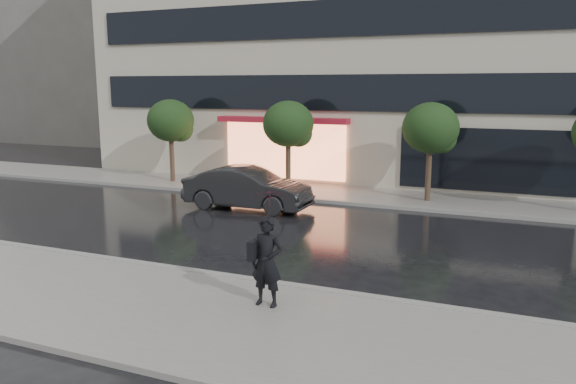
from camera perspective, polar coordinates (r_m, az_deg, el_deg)
The scene contains 11 objects.
ground at distance 14.58m, azimuth -4.34°, elevation -7.70°, with size 120.00×120.00×0.00m, color black.
sidewalk_near at distance 11.95m, azimuth -11.60°, elevation -11.85°, with size 60.00×4.50×0.12m, color slate.
sidewalk_far at distance 23.86m, azimuth 6.92°, elevation -0.32°, with size 60.00×3.50×0.12m, color slate.
curb_near at distance 13.73m, azimuth -6.26°, elevation -8.62°, with size 60.00×0.25×0.14m, color gray.
curb_far at distance 22.21m, azimuth 5.67°, elevation -1.09°, with size 60.00×0.25×0.14m, color gray.
bg_building_left at distance 51.46m, azimuth -19.53°, elevation 11.69°, with size 14.00×10.00×12.00m, color #59544F.
tree_far_west at distance 27.11m, azimuth -11.70°, elevation 6.96°, with size 2.20×2.20×3.99m.
tree_mid_west at distance 24.24m, azimuth 0.18°, elevation 6.76°, with size 2.20×2.20×3.99m.
tree_mid_east at distance 22.63m, azimuth 14.44°, elevation 6.14°, with size 2.20×2.20×3.99m.
parked_car at distance 21.23m, azimuth -4.14°, elevation 0.39°, with size 1.69×4.85×1.60m, color black.
pedestrian_with_umbrella at distance 11.42m, azimuth -2.08°, elevation -4.67°, with size 0.82×0.84×2.44m.
Camera 1 is at (6.35, -12.30, 4.61)m, focal length 35.00 mm.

